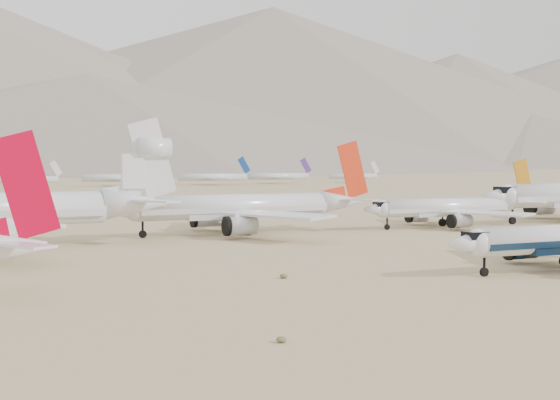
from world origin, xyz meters
name	(u,v)px	position (x,y,z in m)	size (l,w,h in m)	color
row2_gold_tail	(452,208)	(30.88, 63.52, 4.01)	(40.26, 39.37, 14.33)	silver
row2_orange_tail	(245,207)	(-13.90, 67.78, 5.01)	(50.04, 48.95, 17.85)	silver
foothills	(314,128)	(526.68, 1100.00, 67.15)	(4637.50, 1395.00, 155.00)	slate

